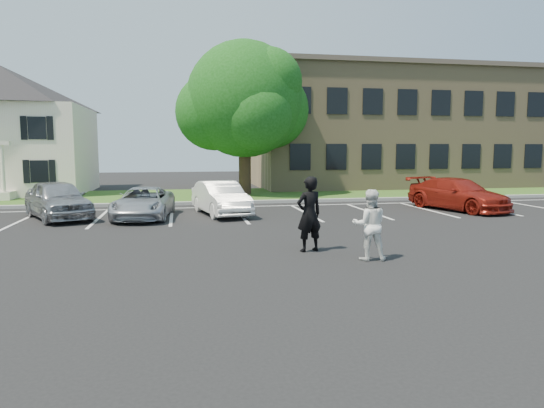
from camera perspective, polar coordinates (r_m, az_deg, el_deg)
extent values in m
plane|color=black|center=(12.34, 0.88, -6.31)|extent=(90.00, 90.00, 0.00)
cube|color=gray|center=(24.05, -4.92, 0.20)|extent=(40.00, 0.30, 0.15)
cube|color=#2E5118|center=(28.01, -5.77, 1.03)|extent=(44.00, 8.00, 0.08)
cube|color=silver|center=(20.84, -27.34, -1.71)|extent=(0.12, 5.20, 0.01)
cube|color=silver|center=(20.21, -19.71, -1.59)|extent=(0.12, 5.20, 0.01)
cube|color=silver|center=(19.97, -11.75, -1.44)|extent=(0.12, 5.20, 0.01)
cube|color=silver|center=(20.11, -3.74, -1.25)|extent=(0.12, 5.20, 0.01)
cube|color=silver|center=(20.64, 3.99, -1.05)|extent=(0.12, 5.20, 0.01)
cube|color=silver|center=(21.52, 11.22, -0.85)|extent=(0.12, 5.20, 0.01)
cube|color=silver|center=(22.72, 17.78, -0.65)|extent=(0.12, 5.20, 0.01)
cube|color=silver|center=(24.18, 23.62, -0.47)|extent=(0.12, 5.20, 0.01)
cube|color=silver|center=(25.86, 28.74, -0.30)|extent=(0.12, 5.20, 0.01)
cube|color=silver|center=(22.97, -1.11, -0.26)|extent=(34.00, 0.12, 0.01)
cube|color=beige|center=(33.48, -29.35, 5.52)|extent=(10.00, 8.00, 5.20)
cylinder|color=beige|center=(28.33, -29.06, 2.95)|extent=(0.18, 0.18, 2.70)
cube|color=#9B855E|center=(37.58, 15.30, 8.30)|extent=(22.00, 10.00, 8.00)
cube|color=brown|center=(37.95, 15.49, 14.57)|extent=(22.40, 10.40, 0.30)
cube|color=black|center=(29.65, 3.34, 5.54)|extent=(1.30, 0.06, 1.60)
cube|color=black|center=(29.78, 3.38, 12.10)|extent=(1.30, 0.06, 1.60)
cube|color=black|center=(30.29, 7.58, 5.52)|extent=(1.30, 0.06, 1.60)
cube|color=black|center=(30.42, 7.68, 11.94)|extent=(1.30, 0.06, 1.60)
cube|color=black|center=(31.09, 11.62, 5.47)|extent=(1.30, 0.06, 1.60)
cube|color=black|center=(31.22, 11.77, 11.72)|extent=(1.30, 0.06, 1.60)
cube|color=black|center=(32.04, 15.45, 5.40)|extent=(1.30, 0.06, 1.60)
cube|color=black|center=(32.16, 15.64, 11.46)|extent=(1.30, 0.06, 1.60)
cube|color=black|center=(33.12, 19.03, 5.31)|extent=(1.30, 0.06, 1.60)
cube|color=black|center=(33.24, 19.26, 11.17)|extent=(1.30, 0.06, 1.60)
cube|color=black|center=(34.32, 22.38, 5.21)|extent=(1.30, 0.06, 1.60)
cube|color=black|center=(34.43, 22.64, 10.87)|extent=(1.30, 0.06, 1.60)
cube|color=black|center=(35.63, 25.49, 5.09)|extent=(1.30, 0.06, 1.60)
cube|color=black|center=(35.73, 25.77, 10.55)|extent=(1.30, 0.06, 1.60)
cube|color=black|center=(37.03, 28.37, 4.98)|extent=(1.30, 0.06, 1.60)
cube|color=black|center=(37.14, 28.67, 10.22)|extent=(1.30, 0.06, 1.60)
cylinder|color=black|center=(28.16, -3.22, 4.26)|extent=(0.70, 0.70, 3.20)
sphere|color=#10460C|center=(28.26, -3.27, 12.19)|extent=(6.60, 6.60, 6.60)
sphere|color=#10460C|center=(29.16, -0.27, 11.04)|extent=(4.60, 4.60, 4.60)
sphere|color=#10460C|center=(28.43, -6.83, 10.70)|extent=(4.40, 4.40, 4.40)
sphere|color=#10460C|center=(26.77, -1.96, 10.57)|extent=(4.00, 4.00, 4.00)
sphere|color=#10460C|center=(29.80, -4.86, 12.47)|extent=(4.20, 4.20, 4.20)
sphere|color=#10460C|center=(27.67, -0.49, 14.20)|extent=(3.80, 3.80, 3.80)
imported|color=black|center=(12.92, 4.39, -1.19)|extent=(0.84, 0.66, 2.02)
imported|color=white|center=(12.17, 11.41, -2.42)|extent=(0.97, 0.83, 1.75)
imported|color=#A5A5AA|center=(20.64, -23.90, 0.50)|extent=(3.63, 4.79, 1.52)
imported|color=#B3B6BC|center=(19.71, -14.87, 0.13)|extent=(2.47, 4.55, 1.21)
imported|color=white|center=(20.12, -6.05, 0.69)|extent=(2.32, 4.40, 1.38)
imported|color=maroon|center=(23.07, 21.04, 1.08)|extent=(3.35, 5.24, 1.41)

